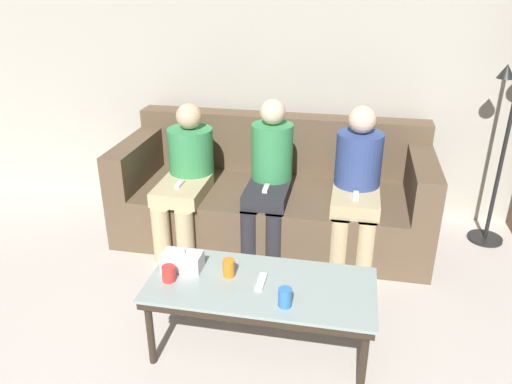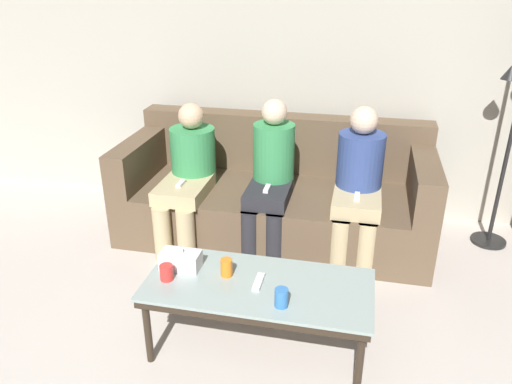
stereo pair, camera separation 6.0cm
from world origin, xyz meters
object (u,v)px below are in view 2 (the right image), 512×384
(couch, at_px, (276,195))
(cup_far_center, at_px, (166,272))
(cup_near_left, at_px, (281,298))
(seated_person_mid_left, at_px, (271,174))
(coffee_table, at_px, (258,290))
(seated_person_mid_right, at_px, (358,181))
(tissue_box, at_px, (181,260))
(game_remote, at_px, (259,282))
(cup_near_right, at_px, (227,268))
(seated_person_left_end, at_px, (189,171))

(couch, height_order, cup_far_center, couch)
(cup_near_left, relative_size, seated_person_mid_left, 0.09)
(seated_person_mid_left, bearing_deg, coffee_table, -82.17)
(coffee_table, height_order, seated_person_mid_left, seated_person_mid_left)
(cup_far_center, height_order, seated_person_mid_right, seated_person_mid_right)
(coffee_table, xyz_separation_m, tissue_box, (-0.46, 0.05, 0.09))
(couch, xyz_separation_m, game_remote, (0.16, -1.38, 0.13))
(tissue_box, distance_m, seated_person_mid_right, 1.45)
(coffee_table, height_order, cup_near_right, cup_near_right)
(game_remote, bearing_deg, tissue_box, 173.23)
(cup_near_right, bearing_deg, game_remote, -11.33)
(cup_near_left, distance_m, seated_person_mid_left, 1.36)
(coffee_table, relative_size, cup_near_right, 12.00)
(cup_far_center, relative_size, seated_person_mid_left, 0.08)
(seated_person_mid_left, height_order, seated_person_mid_right, seated_person_mid_left)
(seated_person_left_end, relative_size, seated_person_mid_right, 0.96)
(couch, xyz_separation_m, cup_near_left, (0.31, -1.54, 0.17))
(cup_far_center, distance_m, seated_person_left_end, 1.25)
(seated_person_left_end, bearing_deg, seated_person_mid_left, 1.66)
(seated_person_mid_left, bearing_deg, cup_near_left, -76.79)
(coffee_table, bearing_deg, seated_person_mid_left, 97.83)
(coffee_table, distance_m, cup_far_center, 0.50)
(cup_near_right, xyz_separation_m, seated_person_mid_right, (0.66, 1.13, 0.10))
(cup_far_center, height_order, seated_person_mid_left, seated_person_mid_left)
(seated_person_mid_left, bearing_deg, cup_near_right, -91.34)
(tissue_box, bearing_deg, seated_person_mid_right, 50.20)
(game_remote, distance_m, seated_person_left_end, 1.39)
(couch, bearing_deg, seated_person_mid_left, -90.00)
(game_remote, bearing_deg, cup_near_left, -47.13)
(coffee_table, relative_size, cup_near_left, 12.34)
(cup_far_center, bearing_deg, cup_near_right, 19.26)
(seated_person_left_end, distance_m, seated_person_mid_left, 0.63)
(couch, distance_m, seated_person_mid_left, 0.35)
(game_remote, xyz_separation_m, seated_person_left_end, (-0.79, 1.14, 0.12))
(couch, bearing_deg, game_remote, -83.40)
(cup_far_center, height_order, tissue_box, tissue_box)
(seated_person_left_end, bearing_deg, cup_far_center, -76.04)
(seated_person_left_end, xyz_separation_m, seated_person_mid_left, (0.63, 0.02, 0.02))
(cup_near_left, bearing_deg, seated_person_left_end, 125.84)
(cup_near_right, relative_size, tissue_box, 0.46)
(coffee_table, distance_m, seated_person_mid_right, 1.27)
(cup_near_left, distance_m, cup_near_right, 0.39)
(couch, distance_m, cup_near_right, 1.35)
(seated_person_mid_right, bearing_deg, cup_far_center, -127.89)
(coffee_table, xyz_separation_m, seated_person_mid_right, (0.47, 1.17, 0.19))
(tissue_box, xyz_separation_m, game_remote, (0.46, -0.05, -0.04))
(game_remote, xyz_separation_m, seated_person_mid_left, (-0.16, 1.16, 0.14))
(couch, relative_size, seated_person_mid_right, 2.14)
(cup_near_right, bearing_deg, cup_far_center, -160.74)
(couch, height_order, seated_person_mid_left, seated_person_mid_left)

